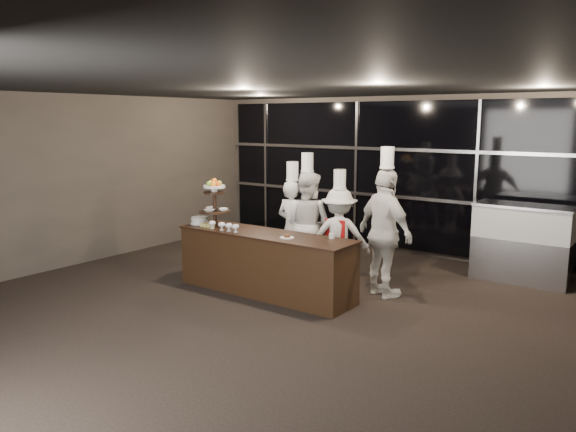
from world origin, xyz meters
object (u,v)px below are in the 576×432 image
Objects in this scene: layer_cake at (200,220)px; chef_a at (292,227)px; buffet_counter at (265,263)px; chef_c at (339,235)px; chef_d at (385,232)px; display_stand at (215,199)px; display_case at (523,239)px; chef_b at (307,224)px.

chef_a reaches higher than layer_cake.
buffet_counter is 1.31m from chef_c.
display_stand is at bearing -159.94° from chef_d.
display_case is at bearing 36.83° from display_stand.
display_case is at bearing 31.35° from chef_b.
display_case is 0.78× the size of chef_a.
chef_b is (-2.93, -1.79, 0.20)m from display_case.
chef_b is at bearing 49.49° from display_stand.
display_stand is 2.03m from chef_c.
display_case reaches higher than layer_cake.
chef_d is (-1.42, -2.02, 0.27)m from display_case.
chef_c is (0.61, -0.01, -0.12)m from chef_b.
chef_d reaches higher than layer_cake.
display_stand is 0.41× the size of chef_c.
chef_c is at bearing -142.28° from display_case.
display_case is (3.90, 2.92, -0.65)m from display_stand.
chef_b is (-0.03, 1.14, 0.42)m from buffet_counter.
buffet_counter is 4.13m from display_case.
chef_d is (1.72, -0.10, 0.13)m from chef_a.
chef_d is (1.49, 0.91, 0.49)m from buffet_counter.
display_case is at bearing 31.41° from chef_a.
display_stand reaches higher than buffet_counter.
buffet_counter is 1.50× the size of chef_a.
display_case reaches higher than buffet_counter.
chef_c is (0.58, 1.13, 0.30)m from buffet_counter.
chef_b reaches higher than display_case.
chef_a reaches higher than buffet_counter.
display_stand reaches higher than display_case.
chef_d is (2.49, 0.91, -0.38)m from display_stand.
display_case is 0.68× the size of chef_d.
display_case is 2.93m from chef_c.
chef_a reaches higher than display_stand.
display_case is (4.20, 2.97, -0.29)m from layer_cake.
layer_cake is 0.17× the size of chef_c.
layer_cake is 1.74m from chef_b.
chef_d reaches higher than display_case.
display_stand reaches higher than layer_cake.
display_stand is (-1.00, -0.00, 0.87)m from buffet_counter.
chef_b is 0.93× the size of chef_d.
buffet_counter is 1.21m from chef_b.
chef_d is (1.52, -0.23, 0.08)m from chef_b.
buffet_counter is 1.33m from display_stand.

